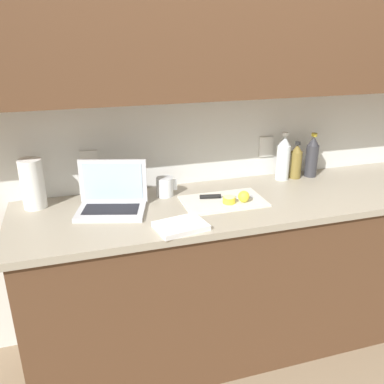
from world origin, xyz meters
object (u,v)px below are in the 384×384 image
at_px(bottle_oil_tall, 296,162).
at_px(paper_towel_roll, 33,184).
at_px(laptop, 112,199).
at_px(cutting_board, 224,201).
at_px(bottle_water_clear, 283,158).
at_px(knife, 217,197).
at_px(lemon_half_cut, 229,200).
at_px(measuring_cup, 165,187).
at_px(lemon_whole_beside, 244,196).
at_px(bottle_green_soda, 312,157).

xyz_separation_m(bottle_oil_tall, paper_towel_roll, (-1.46, -0.01, 0.02)).
xyz_separation_m(laptop, bottle_oil_tall, (1.10, 0.15, 0.04)).
distance_m(laptop, cutting_board, 0.56).
bearing_deg(bottle_water_clear, knife, -158.66).
relative_size(laptop, bottle_oil_tall, 1.70).
relative_size(knife, lemon_half_cut, 4.45).
bearing_deg(measuring_cup, cutting_board, -33.39).
bearing_deg(laptop, bottle_water_clear, 24.59).
distance_m(laptop, measuring_cup, 0.31).
xyz_separation_m(lemon_half_cut, paper_towel_roll, (-0.94, 0.25, 0.10)).
height_order(cutting_board, lemon_whole_beside, lemon_whole_beside).
bearing_deg(measuring_cup, lemon_whole_beside, -31.25).
bearing_deg(bottle_oil_tall, lemon_half_cut, -153.52).
distance_m(lemon_whole_beside, measuring_cup, 0.42).
xyz_separation_m(lemon_whole_beside, paper_towel_roll, (-1.01, 0.26, 0.09)).
xyz_separation_m(knife, bottle_green_soda, (0.67, 0.19, 0.10)).
height_order(knife, paper_towel_roll, paper_towel_roll).
xyz_separation_m(lemon_half_cut, bottle_water_clear, (0.44, 0.26, 0.10)).
relative_size(cutting_board, bottle_water_clear, 1.49).
bearing_deg(lemon_whole_beside, bottle_oil_tall, 30.96).
bearing_deg(lemon_half_cut, bottle_green_soda, 22.57).
height_order(lemon_whole_beside, bottle_oil_tall, bottle_oil_tall).
bearing_deg(lemon_whole_beside, laptop, 169.80).
bearing_deg(bottle_green_soda, measuring_cup, -176.71).
bearing_deg(knife, bottle_green_soda, 26.40).
relative_size(laptop, measuring_cup, 3.38).
xyz_separation_m(knife, bottle_water_clear, (0.47, 0.19, 0.11)).
bearing_deg(cutting_board, lemon_half_cut, -65.74).
xyz_separation_m(lemon_half_cut, bottle_green_soda, (0.63, 0.26, 0.10)).
relative_size(laptop, lemon_half_cut, 5.91).
bearing_deg(bottle_green_soda, paper_towel_roll, -179.57).
relative_size(knife, lemon_whole_beside, 4.80).
xyz_separation_m(lemon_whole_beside, bottle_oil_tall, (0.45, 0.27, 0.06)).
relative_size(lemon_whole_beside, bottle_green_soda, 0.22).
xyz_separation_m(bottle_water_clear, paper_towel_roll, (-1.37, -0.01, -0.01)).
bearing_deg(lemon_whole_beside, bottle_green_soda, 25.96).
bearing_deg(lemon_whole_beside, paper_towel_roll, 165.70).
bearing_deg(bottle_water_clear, lemon_whole_beside, -143.32).
bearing_deg(lemon_half_cut, bottle_oil_tall, 26.48).
bearing_deg(knife, bottle_oil_tall, 29.12).
height_order(cutting_board, measuring_cup, measuring_cup).
bearing_deg(bottle_oil_tall, bottle_water_clear, 180.00).
distance_m(bottle_green_soda, paper_towel_roll, 1.57).
height_order(bottle_oil_tall, paper_towel_roll, paper_towel_roll).
xyz_separation_m(laptop, cutting_board, (0.56, -0.07, -0.05)).
height_order(cutting_board, bottle_water_clear, bottle_water_clear).
xyz_separation_m(measuring_cup, paper_towel_roll, (-0.65, 0.04, 0.07)).
bearing_deg(bottle_oil_tall, bottle_green_soda, -0.00).
bearing_deg(bottle_oil_tall, lemon_whole_beside, -149.04).
bearing_deg(bottle_water_clear, measuring_cup, -175.84).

